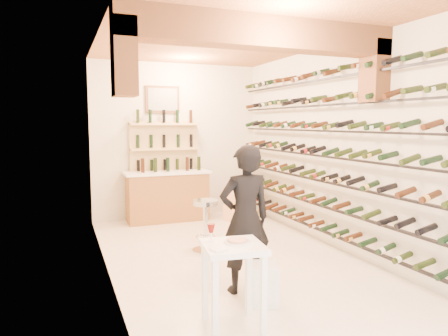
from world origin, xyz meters
name	(u,v)px	position (x,y,z in m)	size (l,w,h in m)	color
ground	(231,258)	(0.00, 0.00, 0.00)	(6.00, 6.00, 0.00)	silver
room_shell	(239,102)	(0.00, -0.26, 2.25)	(3.52, 6.02, 3.21)	beige
wine_rack	(322,150)	(1.53, 0.00, 1.55)	(0.32, 5.70, 2.56)	black
back_counter	(168,195)	(-0.30, 2.65, 0.53)	(1.70, 0.62, 1.29)	#97632E
back_shelving	(164,162)	(-0.30, 2.89, 1.17)	(1.40, 0.31, 2.73)	tan
tasting_table	(233,259)	(-0.79, -1.94, 0.68)	(0.64, 0.64, 1.00)	white
white_stool	(262,284)	(-0.28, -1.55, 0.22)	(0.35, 0.35, 0.44)	white
person	(245,219)	(-0.32, -1.18, 0.87)	(0.63, 0.42, 1.73)	black
chrome_barstool	(205,222)	(-0.25, 0.43, 0.47)	(0.41, 0.41, 0.80)	silver
crate_lower	(238,213)	(1.04, 2.16, 0.16)	(0.53, 0.37, 0.32)	#E8B27F
crate_upper	(238,198)	(1.04, 2.16, 0.45)	(0.45, 0.31, 0.26)	#E8B27F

